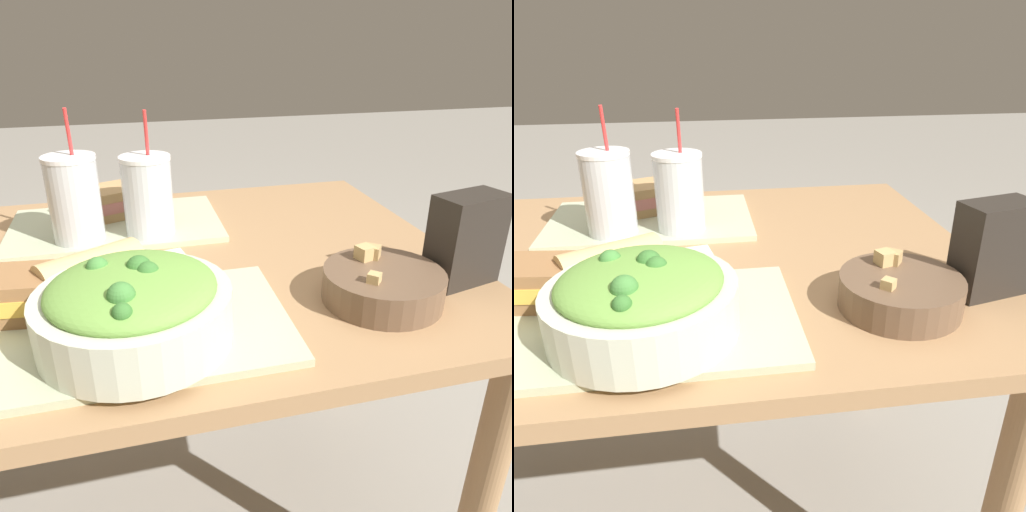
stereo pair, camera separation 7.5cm
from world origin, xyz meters
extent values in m
cube|color=#A37A51|center=(0.00, 0.00, 0.70)|extent=(1.25, 0.85, 0.03)
cylinder|color=#A37A51|center=(0.57, 0.36, 0.34)|extent=(0.06, 0.06, 0.68)
cube|color=#B2BC99|center=(0.01, -0.23, 0.72)|extent=(0.45, 0.29, 0.01)
cube|color=#B2BC99|center=(-0.01, 0.20, 0.72)|extent=(0.45, 0.29, 0.01)
cylinder|color=beige|center=(0.01, -0.27, 0.76)|extent=(0.26, 0.26, 0.07)
ellipsoid|color=#6B9E42|center=(0.01, -0.27, 0.80)|extent=(0.22, 0.22, 0.05)
sphere|color=#38702D|center=(0.03, -0.27, 0.82)|extent=(0.03, 0.03, 0.03)
sphere|color=#38702D|center=(0.02, -0.25, 0.82)|extent=(0.03, 0.03, 0.03)
sphere|color=#427F38|center=(0.00, -0.33, 0.82)|extent=(0.03, 0.03, 0.03)
sphere|color=#38702D|center=(0.00, -0.36, 0.82)|extent=(0.02, 0.02, 0.02)
sphere|color=#427F38|center=(-0.03, -0.23, 0.82)|extent=(0.03, 0.03, 0.03)
cube|color=beige|center=(-0.01, -0.26, 0.81)|extent=(0.06, 0.05, 0.01)
cube|color=beige|center=(0.04, -0.24, 0.81)|extent=(0.04, 0.05, 0.01)
cube|color=beige|center=(-0.02, -0.27, 0.81)|extent=(0.07, 0.06, 0.01)
cylinder|color=brown|center=(0.40, -0.24, 0.74)|extent=(0.19, 0.19, 0.05)
cylinder|color=#5B2D19|center=(0.40, -0.24, 0.76)|extent=(0.17, 0.17, 0.01)
cube|color=tan|center=(0.40, -0.19, 0.77)|extent=(0.03, 0.03, 0.02)
cube|color=tan|center=(0.39, -0.19, 0.78)|extent=(0.03, 0.03, 0.03)
cube|color=tan|center=(0.36, -0.27, 0.77)|extent=(0.03, 0.03, 0.02)
cube|color=olive|center=(-0.13, -0.16, 0.74)|extent=(0.16, 0.11, 0.02)
cube|color=#EFB742|center=(-0.13, -0.16, 0.76)|extent=(0.16, 0.12, 0.02)
cube|color=olive|center=(-0.13, -0.16, 0.78)|extent=(0.16, 0.11, 0.02)
cylinder|color=tan|center=(-0.05, -0.14, 0.76)|extent=(0.18, 0.15, 0.08)
cylinder|color=beige|center=(0.02, -0.10, 0.76)|extent=(0.04, 0.07, 0.07)
cube|color=tan|center=(-0.03, 0.25, 0.74)|extent=(0.18, 0.15, 0.02)
cube|color=#C1706B|center=(-0.03, 0.25, 0.76)|extent=(0.19, 0.16, 0.02)
cube|color=tan|center=(-0.03, 0.25, 0.78)|extent=(0.18, 0.15, 0.02)
cylinder|color=silver|center=(-0.08, 0.12, 0.81)|extent=(0.10, 0.10, 0.16)
cylinder|color=black|center=(-0.08, 0.12, 0.80)|extent=(0.09, 0.09, 0.13)
cylinder|color=white|center=(-0.08, 0.12, 0.89)|extent=(0.10, 0.10, 0.01)
cylinder|color=red|center=(-0.08, 0.12, 0.94)|extent=(0.01, 0.02, 0.10)
cylinder|color=silver|center=(0.06, 0.12, 0.80)|extent=(0.10, 0.10, 0.15)
cylinder|color=maroon|center=(0.06, 0.12, 0.79)|extent=(0.09, 0.09, 0.13)
cylinder|color=white|center=(0.06, 0.12, 0.88)|extent=(0.10, 0.10, 0.01)
cylinder|color=red|center=(0.07, 0.12, 0.93)|extent=(0.01, 0.02, 0.10)
cube|color=#28231E|center=(0.56, -0.21, 0.79)|extent=(0.13, 0.09, 0.16)
cube|color=silver|center=(0.04, -0.02, 0.71)|extent=(0.17, 0.13, 0.00)
camera|label=1|loc=(0.02, -0.87, 1.11)|focal=35.00mm
camera|label=2|loc=(0.10, -0.88, 1.11)|focal=35.00mm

